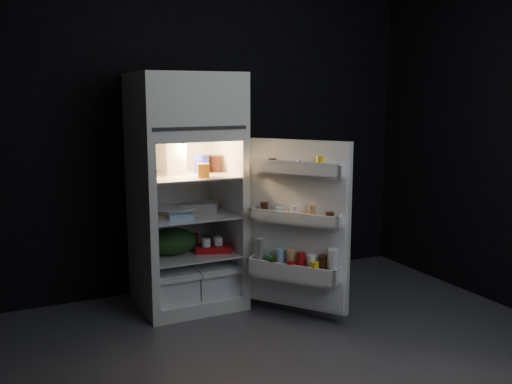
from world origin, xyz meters
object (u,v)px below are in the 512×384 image
refrigerator (185,183)px  milk_jug (174,159)px  fridge_door (297,229)px  egg_carton (198,208)px  yogurt_tray (213,249)px

refrigerator → milk_jug: size_ratio=7.42×
refrigerator → fridge_door: 0.95m
fridge_door → egg_carton: size_ratio=4.34×
fridge_door → egg_carton: bearing=129.3°
refrigerator → egg_carton: size_ratio=6.33×
milk_jug → egg_carton: (0.17, -0.04, -0.38)m
fridge_door → milk_jug: bearing=135.5°
milk_jug → egg_carton: size_ratio=0.85×
refrigerator → yogurt_tray: 0.55m
refrigerator → milk_jug: 0.21m
yogurt_tray → fridge_door: bearing=-31.8°
milk_jug → refrigerator: bearing=2.7°
milk_jug → yogurt_tray: 0.75m
refrigerator → fridge_door: size_ratio=1.46×
refrigerator → egg_carton: bearing=-29.7°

